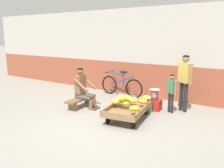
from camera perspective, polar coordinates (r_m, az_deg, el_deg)
ground_plane at (r=5.25m, az=-5.19°, el=-10.83°), size 80.00×80.00×0.00m
back_wall at (r=7.71m, az=10.05°, el=7.54°), size 16.00×0.30×2.92m
banana_cart at (r=5.72m, az=4.04°, el=-6.30°), size 1.05×1.55×0.36m
banana_pile at (r=5.71m, az=4.35°, el=-4.04°), size 1.01×1.23×0.26m
low_bench at (r=6.72m, az=-7.72°, el=-3.97°), size 0.38×1.12×0.27m
vendor_seated at (r=6.57m, az=-7.19°, el=-0.99°), size 0.70×0.52×1.14m
plastic_crate at (r=6.49m, az=10.43°, el=-5.09°), size 0.36×0.28×0.30m
weighing_scale at (r=6.41m, az=10.53°, el=-2.49°), size 0.30×0.30×0.29m
bicycle_near_left at (r=7.81m, az=2.26°, el=-0.44°), size 1.66×0.48×0.86m
customer_adult at (r=6.40m, az=17.58°, el=1.70°), size 0.44×0.33×1.53m
customer_child at (r=6.25m, az=14.51°, el=-1.27°), size 0.30×0.22×1.04m
shopping_bag at (r=6.23m, az=8.86°, el=-6.04°), size 0.18×0.12×0.24m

